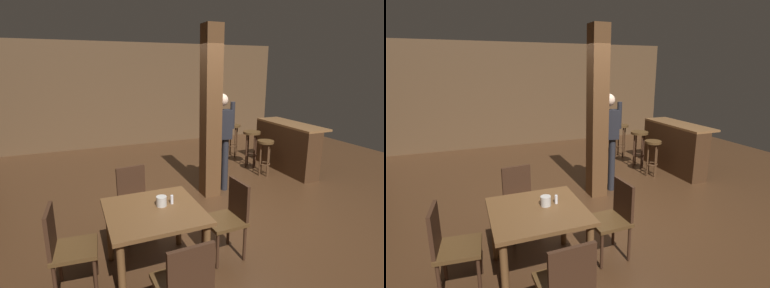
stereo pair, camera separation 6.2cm
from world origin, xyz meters
TOP-DOWN VIEW (x-y plane):
  - ground_plane at (0.00, 0.00)m, footprint 10.80×10.80m
  - wall_back at (0.00, 4.50)m, footprint 8.00×0.10m
  - pillar at (0.08, 0.51)m, footprint 0.28×0.28m
  - dining_table at (-1.35, -1.13)m, footprint 0.96×0.96m
  - chair_north at (-1.38, -0.28)m, footprint 0.47×0.47m
  - chair_east at (-0.47, -1.15)m, footprint 0.44×0.44m
  - chair_south at (-1.34, -2.01)m, footprint 0.44×0.44m
  - chair_west at (-2.21, -1.09)m, footprint 0.46×0.46m
  - napkin_cup at (-1.25, -1.08)m, footprint 0.11×0.11m
  - salt_shaker at (-1.13, -1.08)m, footprint 0.03×0.03m
  - standing_person at (0.33, 0.60)m, footprint 0.47×0.26m
  - bar_counter at (2.13, 1.06)m, footprint 0.56×1.65m
  - bar_stool_near at (1.52, 0.94)m, footprint 0.33×0.33m
  - bar_stool_mid at (1.56, 1.50)m, footprint 0.37×0.37m
  - bar_stool_far at (1.60, 2.38)m, footprint 0.35×0.35m

SIDE VIEW (x-z plane):
  - ground_plane at x=0.00m, z-range 0.00..0.00m
  - chair_north at x=-1.38m, z-range 0.06..0.95m
  - chair_east at x=-0.47m, z-range 0.06..0.95m
  - chair_south at x=-1.34m, z-range 0.06..0.95m
  - chair_west at x=-2.21m, z-range 0.06..0.95m
  - bar_counter at x=2.13m, z-range 0.01..1.02m
  - bar_stool_near at x=1.52m, z-range 0.18..0.90m
  - bar_stool_far at x=1.60m, z-range 0.20..0.99m
  - bar_stool_mid at x=1.56m, z-range 0.21..1.01m
  - dining_table at x=-1.35m, z-range 0.25..0.99m
  - salt_shaker at x=-1.13m, z-range 0.74..0.83m
  - napkin_cup at x=-1.25m, z-range 0.74..0.84m
  - standing_person at x=0.33m, z-range 0.14..1.86m
  - wall_back at x=0.00m, z-range 0.00..2.80m
  - pillar at x=0.08m, z-range 0.00..2.80m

